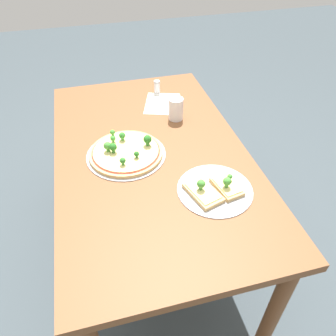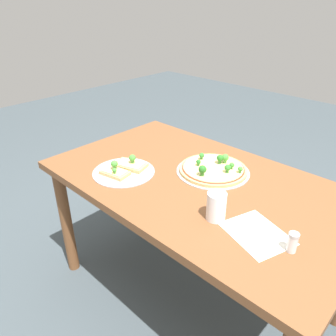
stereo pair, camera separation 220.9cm
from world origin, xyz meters
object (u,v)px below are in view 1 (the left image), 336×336
Objects in this scene: pizza_tray_whole at (126,153)px; condiment_shaker at (157,87)px; pizza_tray_slice at (214,189)px; dining_table at (152,166)px; drinking_cup at (176,109)px.

condiment_shaker is at bearing -26.73° from pizza_tray_whole.
pizza_tray_slice is at bearing -177.81° from condiment_shaker.
pizza_tray_slice is (-0.30, -0.28, -0.00)m from pizza_tray_whole.
condiment_shaker is (0.50, -0.25, 0.02)m from pizza_tray_whole.
dining_table is 0.36m from pizza_tray_slice.
condiment_shaker is (0.50, -0.14, 0.12)m from dining_table.
pizza_tray_slice is at bearing -179.75° from drinking_cup.
pizza_tray_slice is at bearing -136.37° from pizza_tray_whole.
drinking_cup reaches higher than pizza_tray_whole.
condiment_shaker reaches higher than dining_table.
condiment_shaker is at bearing 5.83° from drinking_cup.
condiment_shaker reaches higher than pizza_tray_slice.
drinking_cup is 1.55× the size of condiment_shaker.
pizza_tray_whole is 0.36m from drinking_cup.
pizza_tray_whole is at bearing 128.57° from drinking_cup.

